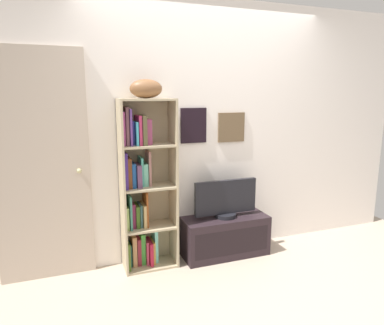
% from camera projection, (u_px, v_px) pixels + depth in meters
% --- Properties ---
extents(ground, '(5.20, 5.20, 0.04)m').
position_uv_depth(ground, '(258.00, 308.00, 2.81)').
color(ground, tan).
extents(back_wall, '(4.80, 0.08, 2.58)m').
position_uv_depth(back_wall, '(206.00, 131.00, 3.59)').
color(back_wall, silver).
rests_on(back_wall, ground).
extents(bookshelf, '(0.51, 0.29, 1.63)m').
position_uv_depth(bookshelf, '(142.00, 189.00, 3.32)').
color(bookshelf, tan).
rests_on(bookshelf, ground).
extents(football, '(0.31, 0.20, 0.17)m').
position_uv_depth(football, '(146.00, 89.00, 3.13)').
color(football, brown).
rests_on(football, bookshelf).
extents(tv_stand, '(0.89, 0.35, 0.42)m').
position_uv_depth(tv_stand, '(225.00, 236.00, 3.66)').
color(tv_stand, black).
rests_on(tv_stand, ground).
extents(television, '(0.67, 0.22, 0.39)m').
position_uv_depth(television, '(226.00, 199.00, 3.58)').
color(television, black).
rests_on(television, tv_stand).
extents(door, '(0.82, 0.09, 2.06)m').
position_uv_depth(door, '(42.00, 168.00, 3.06)').
color(door, '#B6A493').
rests_on(door, ground).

